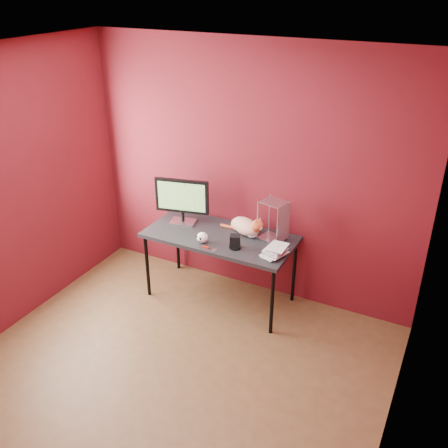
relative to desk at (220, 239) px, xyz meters
The scene contains 11 objects.
room 1.57m from the desk, 83.75° to the right, with size 3.52×3.52×2.61m.
desk is the anchor object (origin of this frame).
monitor 0.57m from the desk, behind, with size 0.55×0.23×0.49m.
cat 0.29m from the desk, 32.72° to the left, with size 0.51×0.31×0.25m.
skull_mug 0.25m from the desk, 110.65° to the right, with size 0.11×0.12×0.11m.
speaker 0.32m from the desk, 33.82° to the right, with size 0.12×0.12×0.13m.
book_stack 0.82m from the desk, 10.04° to the right, with size 0.23×0.26×1.07m.
wire_rack 0.58m from the desk, 18.33° to the left, with size 0.28×0.24×0.41m.
pocket_knife 0.30m from the desk, 90.33° to the right, with size 0.07×0.02×0.01m, color #A6160C.
black_gadget 0.20m from the desk, 142.98° to the right, with size 0.05×0.03×0.03m, color black.
washer 0.31m from the desk, 71.71° to the right, with size 0.04×0.04×0.00m, color #ADADB2.
Camera 1 is at (1.87, -2.52, 3.10)m, focal length 40.00 mm.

